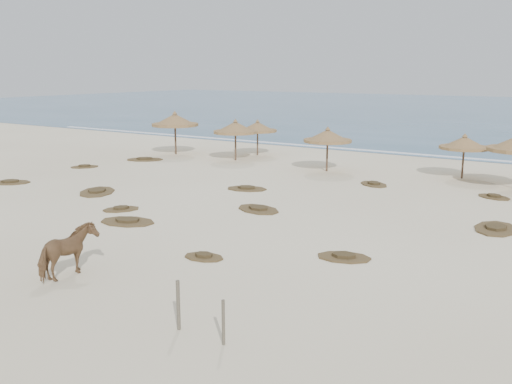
% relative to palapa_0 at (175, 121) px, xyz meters
% --- Properties ---
extents(ground, '(160.00, 160.00, 0.00)m').
position_rel_palapa_0_xyz_m(ground, '(12.29, -16.85, -2.39)').
color(ground, beige).
rests_on(ground, ground).
extents(ocean, '(200.00, 100.00, 0.01)m').
position_rel_palapa_0_xyz_m(ocean, '(12.29, 58.15, -2.38)').
color(ocean, '#265073').
rests_on(ocean, ground).
extents(foam_line, '(70.00, 0.60, 0.01)m').
position_rel_palapa_0_xyz_m(foam_line, '(12.29, 9.15, -2.38)').
color(foam_line, white).
rests_on(foam_line, ground).
extents(palapa_0, '(3.48, 3.48, 3.08)m').
position_rel_palapa_0_xyz_m(palapa_0, '(0.00, 0.00, 0.00)').
color(palapa_0, brown).
rests_on(palapa_0, ground).
extents(palapa_1, '(3.33, 3.33, 2.52)m').
position_rel_palapa_0_xyz_m(palapa_1, '(5.14, 2.81, -0.43)').
color(palapa_1, brown).
rests_on(palapa_1, ground).
extents(palapa_2, '(3.60, 3.60, 2.76)m').
position_rel_palapa_0_xyz_m(palapa_2, '(5.19, 0.03, -0.25)').
color(palapa_2, brown).
rests_on(palapa_2, ground).
extents(palapa_3, '(3.61, 3.61, 2.66)m').
position_rel_palapa_0_xyz_m(palapa_3, '(12.15, -0.49, -0.32)').
color(palapa_3, brown).
rests_on(palapa_3, ground).
extents(palapa_4, '(2.92, 2.92, 2.51)m').
position_rel_palapa_0_xyz_m(palapa_4, '(19.47, 1.50, -0.44)').
color(palapa_4, brown).
rests_on(palapa_4, ground).
extents(horse, '(0.90, 1.84, 1.52)m').
position_rel_palapa_0_xyz_m(horse, '(13.68, -20.62, -1.63)').
color(horse, brown).
rests_on(horse, ground).
extents(fence_post_near, '(0.11, 0.11, 1.20)m').
position_rel_palapa_0_xyz_m(fence_post_near, '(18.59, -21.53, -1.79)').
color(fence_post_near, brown).
rests_on(fence_post_near, ground).
extents(fence_post_far, '(0.08, 0.08, 1.04)m').
position_rel_palapa_0_xyz_m(fence_post_far, '(19.90, -21.57, -1.87)').
color(fence_post_far, brown).
rests_on(fence_post_far, ground).
extents(scrub_0, '(2.51, 2.28, 0.16)m').
position_rel_palapa_0_xyz_m(scrub_0, '(-0.40, -12.94, -2.34)').
color(scrub_0, brown).
rests_on(scrub_0, ground).
extents(scrub_1, '(2.83, 3.03, 0.16)m').
position_rel_palapa_0_xyz_m(scrub_1, '(5.35, -12.11, -2.34)').
color(scrub_1, brown).
rests_on(scrub_1, ground).
extents(scrub_2, '(1.72, 1.85, 0.16)m').
position_rel_palapa_0_xyz_m(scrub_2, '(8.97, -14.02, -2.34)').
color(scrub_2, brown).
rests_on(scrub_2, ground).
extents(scrub_3, '(2.50, 2.02, 0.16)m').
position_rel_palapa_0_xyz_m(scrub_3, '(13.93, -10.83, -2.34)').
color(scrub_3, brown).
rests_on(scrub_3, ground).
extents(scrub_4, '(1.99, 1.58, 0.16)m').
position_rel_palapa_0_xyz_m(scrub_4, '(19.68, -14.75, -2.34)').
color(scrub_4, brown).
rests_on(scrub_4, ground).
extents(scrub_5, '(1.67, 2.44, 0.16)m').
position_rel_palapa_0_xyz_m(scrub_5, '(23.10, -8.55, -2.34)').
color(scrub_5, brown).
rests_on(scrub_5, ground).
extents(scrub_6, '(2.95, 2.65, 0.16)m').
position_rel_palapa_0_xyz_m(scrub_6, '(0.03, -3.21, -2.34)').
color(scrub_6, brown).
rests_on(scrub_6, ground).
extents(scrub_7, '(2.17, 2.08, 0.16)m').
position_rel_palapa_0_xyz_m(scrub_7, '(16.06, -2.93, -2.34)').
color(scrub_7, brown).
rests_on(scrub_7, ground).
extents(scrub_8, '(1.91, 1.99, 0.16)m').
position_rel_palapa_0_xyz_m(scrub_8, '(-1.04, -7.39, -2.34)').
color(scrub_8, brown).
rests_on(scrub_8, ground).
extents(scrub_9, '(2.56, 1.99, 0.16)m').
position_rel_palapa_0_xyz_m(scrub_9, '(10.69, -15.35, -2.34)').
color(scrub_9, brown).
rests_on(scrub_9, ground).
extents(scrub_10, '(1.87, 1.60, 0.16)m').
position_rel_palapa_0_xyz_m(scrub_10, '(21.96, -2.78, -2.34)').
color(scrub_10, brown).
rests_on(scrub_10, ground).
extents(scrub_12, '(1.46, 1.06, 0.16)m').
position_rel_palapa_0_xyz_m(scrub_12, '(15.91, -17.16, -2.34)').
color(scrub_12, brown).
rests_on(scrub_12, ground).
extents(scrub_13, '(2.36, 1.88, 0.16)m').
position_rel_palapa_0_xyz_m(scrub_13, '(11.10, -7.49, -2.34)').
color(scrub_13, brown).
rests_on(scrub_13, ground).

